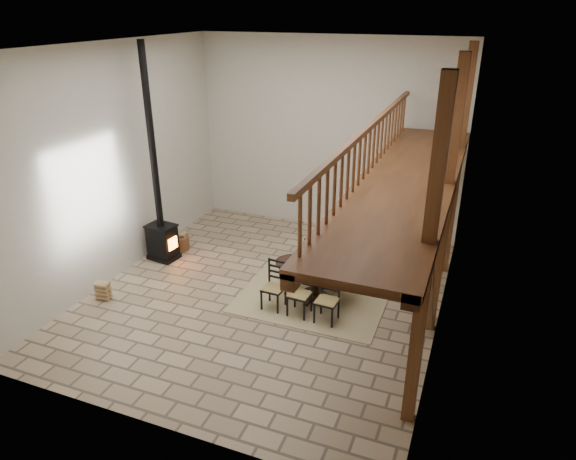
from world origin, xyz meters
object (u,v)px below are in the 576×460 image
at_px(log_basket, 179,242).
at_px(wood_stove, 160,215).
at_px(log_stack, 103,291).
at_px(dining_table, 312,282).

bearing_deg(log_basket, wood_stove, -95.99).
distance_m(wood_stove, log_stack, 2.26).
distance_m(log_basket, log_stack, 2.64).
relative_size(wood_stove, log_basket, 9.44).
distance_m(dining_table, log_stack, 4.35).
xyz_separation_m(wood_stove, log_stack, (-0.10, -2.06, -0.92)).
bearing_deg(wood_stove, log_basket, 91.18).
xyz_separation_m(log_basket, log_stack, (-0.16, -2.63, 0.01)).
bearing_deg(wood_stove, dining_table, 0.57).
distance_m(wood_stove, log_basket, 1.09).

